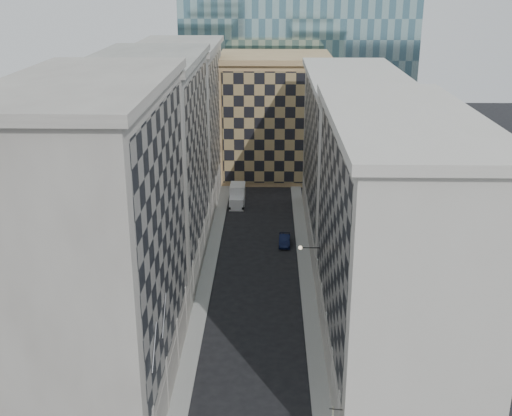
# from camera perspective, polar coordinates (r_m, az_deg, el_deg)

# --- Properties ---
(sidewalk_west) EXTENTS (1.50, 100.00, 0.15)m
(sidewalk_west) POSITION_cam_1_polar(r_m,az_deg,el_deg) (68.03, -4.41, -6.18)
(sidewalk_west) COLOR gray
(sidewalk_west) RESTS_ON ground
(sidewalk_east) EXTENTS (1.50, 100.00, 0.15)m
(sidewalk_east) POSITION_cam_1_polar(r_m,az_deg,el_deg) (67.84, 4.51, -6.27)
(sidewalk_east) COLOR gray
(sidewalk_east) RESTS_ON ground
(bldg_left_a) EXTENTS (10.80, 22.80, 23.70)m
(bldg_left_a) POSITION_cam_1_polar(r_m,az_deg,el_deg) (47.12, -13.82, -3.33)
(bldg_left_a) COLOR gray
(bldg_left_a) RESTS_ON ground
(bldg_left_b) EXTENTS (10.80, 22.80, 22.70)m
(bldg_left_b) POSITION_cam_1_polar(r_m,az_deg,el_deg) (67.53, -9.19, 3.66)
(bldg_left_b) COLOR gray
(bldg_left_b) RESTS_ON ground
(bldg_left_c) EXTENTS (10.80, 22.80, 21.70)m
(bldg_left_c) POSITION_cam_1_polar(r_m,az_deg,el_deg) (88.70, -6.72, 7.36)
(bldg_left_c) COLOR gray
(bldg_left_c) RESTS_ON ground
(bldg_right_a) EXTENTS (10.80, 26.80, 20.70)m
(bldg_right_a) POSITION_cam_1_polar(r_m,az_deg,el_deg) (50.72, 12.09, -3.32)
(bldg_right_a) COLOR beige
(bldg_right_a) RESTS_ON ground
(bldg_right_b) EXTENTS (10.80, 28.80, 19.70)m
(bldg_right_b) POSITION_cam_1_polar(r_m,az_deg,el_deg) (76.10, 8.49, 4.40)
(bldg_right_b) COLOR beige
(bldg_right_b) RESTS_ON ground
(tan_block) EXTENTS (16.80, 14.80, 18.80)m
(tan_block) POSITION_cam_1_polar(r_m,az_deg,el_deg) (100.77, 1.65, 8.19)
(tan_block) COLOR tan
(tan_block) RESTS_ON ground
(flagpoles_left) EXTENTS (0.10, 6.33, 2.33)m
(flagpoles_left) POSITION_cam_1_polar(r_m,az_deg,el_deg) (43.43, -8.58, -10.72)
(flagpoles_left) COLOR gray
(flagpoles_left) RESTS_ON ground
(bracket_lamp) EXTENTS (1.98, 0.36, 0.36)m
(bracket_lamp) POSITION_cam_1_polar(r_m,az_deg,el_deg) (59.78, 4.13, -3.54)
(bracket_lamp) COLOR black
(bracket_lamp) RESTS_ON ground
(box_truck) EXTENTS (2.08, 5.02, 2.74)m
(box_truck) POSITION_cam_1_polar(r_m,az_deg,el_deg) (88.78, -1.67, 1.03)
(box_truck) COLOR white
(box_truck) RESTS_ON ground
(dark_car) EXTENTS (1.44, 3.76, 1.22)m
(dark_car) POSITION_cam_1_polar(r_m,az_deg,el_deg) (75.80, 2.56, -2.86)
(dark_car) COLOR #0E1636
(dark_car) RESTS_ON ground
(shop_sign) EXTENTS (0.89, 0.78, 0.86)m
(shop_sign) POSITION_cam_1_polar(r_m,az_deg,el_deg) (42.91, 6.86, -17.78)
(shop_sign) COLOR black
(shop_sign) RESTS_ON ground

